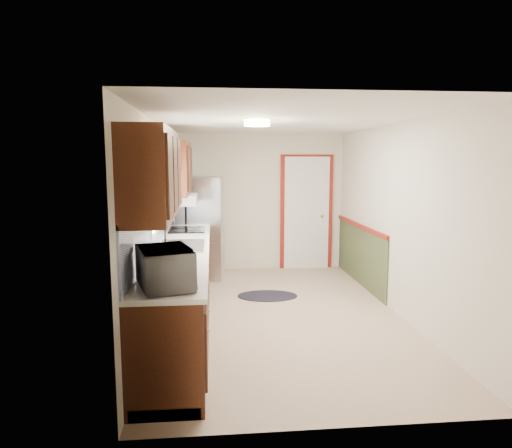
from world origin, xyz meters
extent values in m
cube|color=tan|center=(0.00, 0.00, 0.00)|extent=(3.20, 5.20, 0.12)
cube|color=white|center=(0.00, 0.00, 2.40)|extent=(3.20, 5.20, 0.12)
cube|color=beige|center=(0.00, 2.50, 1.20)|extent=(3.20, 0.10, 2.40)
cube|color=beige|center=(0.00, -2.50, 1.20)|extent=(3.20, 0.10, 2.40)
cube|color=beige|center=(-1.50, 0.00, 1.20)|extent=(0.10, 5.20, 2.40)
cube|color=beige|center=(1.50, 0.00, 1.20)|extent=(0.10, 5.20, 2.40)
cube|color=#37180C|center=(-1.20, -0.30, 0.45)|extent=(0.60, 4.00, 0.90)
cube|color=white|center=(-1.19, -0.30, 0.92)|extent=(0.63, 4.00, 0.04)
cube|color=#5879D6|center=(-1.49, -0.30, 1.22)|extent=(0.02, 4.00, 0.55)
cube|color=#37180C|center=(-1.32, -1.60, 1.83)|extent=(0.35, 1.40, 0.75)
cube|color=#37180C|center=(-1.32, 1.10, 1.83)|extent=(0.35, 1.20, 0.75)
cube|color=white|center=(-1.49, -0.20, 1.62)|extent=(0.02, 1.00, 0.90)
cube|color=#CC4A26|center=(-1.44, -0.20, 1.97)|extent=(0.05, 1.12, 0.24)
cube|color=#B7B7BC|center=(-1.19, -0.20, 0.95)|extent=(0.52, 0.82, 0.02)
cube|color=white|center=(-1.27, 1.15, 1.38)|extent=(0.45, 0.60, 0.15)
cube|color=maroon|center=(0.85, 2.47, 1.00)|extent=(0.94, 0.05, 2.08)
cube|color=white|center=(0.85, 2.44, 1.00)|extent=(0.80, 0.04, 2.00)
cube|color=#404B2A|center=(1.49, 1.35, 0.45)|extent=(0.02, 2.30, 0.90)
cube|color=maroon|center=(1.48, 1.35, 0.92)|extent=(0.04, 2.30, 0.06)
cylinder|color=#FFD88C|center=(-0.30, -0.20, 2.36)|extent=(0.30, 0.30, 0.06)
imported|color=white|center=(-1.20, -1.95, 1.13)|extent=(0.47, 0.64, 0.39)
cube|color=#B7B7BC|center=(-1.01, 1.97, 0.83)|extent=(0.76, 0.72, 1.67)
cylinder|color=black|center=(-1.24, 1.61, 0.75)|extent=(0.02, 0.02, 1.17)
ellipsoid|color=black|center=(-0.05, 0.79, 0.01)|extent=(0.90, 0.62, 0.01)
cube|color=black|center=(-1.19, 1.03, 0.95)|extent=(0.50, 0.60, 0.02)
camera|label=1|loc=(-0.83, -5.52, 1.94)|focal=32.00mm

